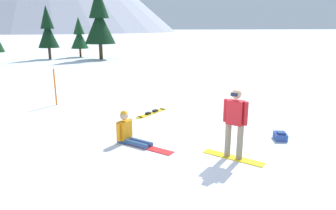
# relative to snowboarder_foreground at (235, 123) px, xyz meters

# --- Properties ---
(ground_plane) EXTENTS (800.00, 800.00, 0.00)m
(ground_plane) POSITION_rel_snowboarder_foreground_xyz_m (-1.27, -0.29, -0.95)
(ground_plane) COLOR silver
(snowboarder_foreground) EXTENTS (1.31, 1.34, 1.79)m
(snowboarder_foreground) POSITION_rel_snowboarder_foreground_xyz_m (0.00, 0.00, 0.00)
(snowboarder_foreground) COLOR yellow
(snowboarder_foreground) RESTS_ON ground_plane
(snowboarder_midground) EXTENTS (1.48, 1.49, 0.94)m
(snowboarder_midground) POSITION_rel_snowboarder_foreground_xyz_m (-2.49, 1.57, -0.62)
(snowboarder_midground) COLOR #335184
(snowboarder_midground) RESTS_ON ground_plane
(loose_snowboard_far_spare) EXTENTS (1.44, 1.37, 0.09)m
(loose_snowboard_far_spare) POSITION_rel_snowboarder_foreground_xyz_m (-1.41, 4.51, -0.93)
(loose_snowboard_far_spare) COLOR yellow
(loose_snowboard_far_spare) RESTS_ON ground_plane
(backpack_blue) EXTENTS (0.43, 0.55, 0.27)m
(backpack_blue) POSITION_rel_snowboarder_foreground_xyz_m (1.90, 0.95, -0.83)
(backpack_blue) COLOR #2D4C9E
(backpack_blue) RESTS_ON ground_plane
(trail_marker_pole) EXTENTS (0.06, 0.06, 1.56)m
(trail_marker_pole) POSITION_rel_snowboarder_foreground_xyz_m (-5.20, 6.65, -0.17)
(trail_marker_pole) COLOR orange
(trail_marker_pole) RESTS_ON ground_plane
(pine_tree_broad) EXTENTS (3.09, 3.09, 7.22)m
(pine_tree_broad) POSITION_rel_snowboarder_foreground_xyz_m (-3.46, 25.76, 2.99)
(pine_tree_broad) COLOR #472D19
(pine_tree_broad) RESTS_ON ground_plane
(pine_tree_short) EXTENTS (1.90, 1.90, 4.33)m
(pine_tree_short) POSITION_rel_snowboarder_foreground_xyz_m (-5.73, 28.77, 1.41)
(pine_tree_short) COLOR #472D19
(pine_tree_short) RESTS_ON ground_plane
(pine_tree_young) EXTENTS (2.07, 2.07, 5.39)m
(pine_tree_young) POSITION_rel_snowboarder_foreground_xyz_m (-8.66, 26.95, 1.99)
(pine_tree_young) COLOR #472D19
(pine_tree_young) RESTS_ON ground_plane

